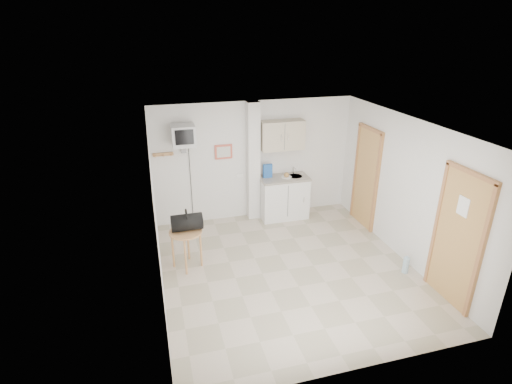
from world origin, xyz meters
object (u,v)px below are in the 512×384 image
object	(u,v)px
round_table	(186,237)
water_bottle	(406,265)
crt_television	(183,136)
duffel_bag	(187,222)

from	to	relation	value
round_table	water_bottle	bearing A→B (deg)	-18.17
crt_television	round_table	world-z (taller)	crt_television
round_table	water_bottle	distance (m)	3.74
crt_television	round_table	distance (m)	2.00
round_table	duffel_bag	size ratio (longest dim) A/B	1.32
round_table	water_bottle	world-z (taller)	round_table
duffel_bag	water_bottle	world-z (taller)	duffel_bag
crt_television	duffel_bag	size ratio (longest dim) A/B	4.12
round_table	duffel_bag	world-z (taller)	duffel_bag
crt_television	round_table	size ratio (longest dim) A/B	3.11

